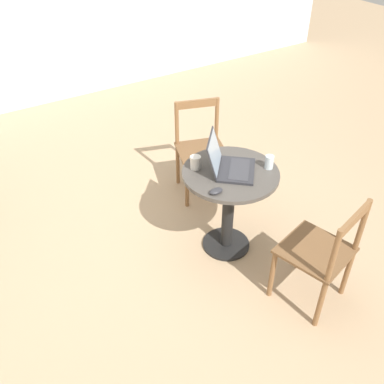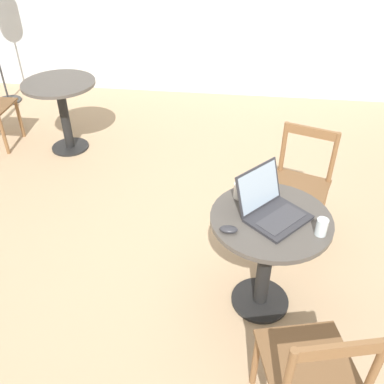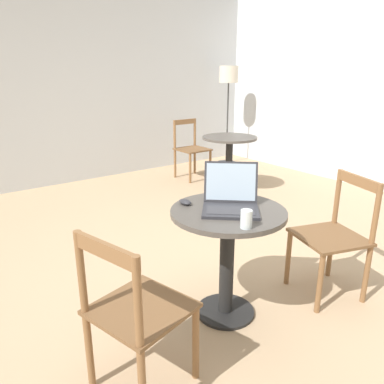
% 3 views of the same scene
% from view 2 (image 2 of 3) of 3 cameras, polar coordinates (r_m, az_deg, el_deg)
% --- Properties ---
extents(ground_plane, '(16.00, 16.00, 0.00)m').
position_cam_2_polar(ground_plane, '(3.12, 1.15, -10.61)').
color(ground_plane, tan).
extents(cafe_table_near, '(0.70, 0.70, 0.72)m').
position_cam_2_polar(cafe_table_near, '(2.60, 10.09, -6.53)').
color(cafe_table_near, black).
rests_on(cafe_table_near, ground_plane).
extents(cafe_table_mid, '(0.70, 0.70, 0.72)m').
position_cam_2_polar(cafe_table_mid, '(4.47, -17.00, 11.64)').
color(cafe_table_mid, black).
rests_on(cafe_table_mid, ground_plane).
extents(chair_near_right, '(0.53, 0.53, 0.85)m').
position_cam_2_polar(chair_near_right, '(3.29, 14.07, 0.82)').
color(chair_near_right, brown).
rests_on(chair_near_right, ground_plane).
extents(chair_near_left, '(0.51, 0.51, 0.85)m').
position_cam_2_polar(chair_near_left, '(2.21, 15.59, -22.11)').
color(chair_near_left, brown).
rests_on(chair_near_left, ground_plane).
extents(laptop, '(0.47, 0.47, 0.26)m').
position_cam_2_polar(laptop, '(2.46, 10.60, -2.15)').
color(laptop, '#2D2D33').
rests_on(laptop, cafe_table_near).
extents(mouse, '(0.06, 0.10, 0.03)m').
position_cam_2_polar(mouse, '(2.34, 4.91, -4.97)').
color(mouse, '#2D2D33').
rests_on(mouse, cafe_table_near).
extents(mug, '(0.12, 0.08, 0.10)m').
position_cam_2_polar(mug, '(2.58, 6.42, 0.24)').
color(mug, silver).
rests_on(mug, cafe_table_near).
extents(drinking_glass, '(0.06, 0.06, 0.10)m').
position_cam_2_polar(drinking_glass, '(2.40, 16.90, -4.48)').
color(drinking_glass, silver).
rests_on(drinking_glass, cafe_table_near).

